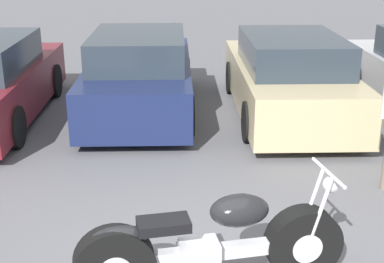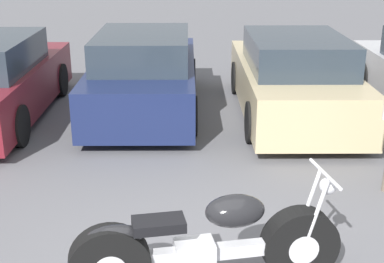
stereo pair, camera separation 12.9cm
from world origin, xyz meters
name	(u,v)px [view 2 (the right image)]	position (x,y,z in m)	size (l,w,h in m)	color
motorcycle	(205,246)	(0.16, 0.06, 0.43)	(2.38, 0.80, 1.04)	black
parked_car_navy	(145,74)	(-0.76, 5.30, 0.66)	(1.83, 4.41, 1.43)	#19234C
parked_car_champagne	(293,78)	(1.80, 4.99, 0.66)	(1.83, 4.41, 1.43)	#C6B284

